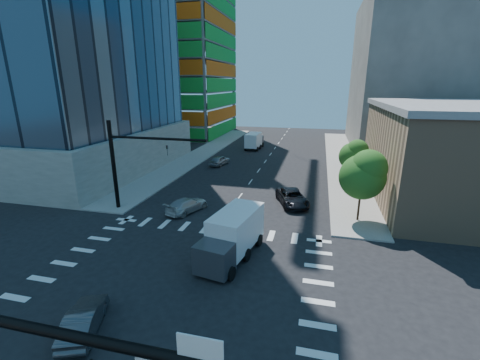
% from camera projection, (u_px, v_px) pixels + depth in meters
% --- Properties ---
extents(ground, '(160.00, 160.00, 0.00)m').
position_uv_depth(ground, '(172.00, 290.00, 20.30)').
color(ground, black).
rests_on(ground, ground).
extents(road_markings, '(20.00, 20.00, 0.01)m').
position_uv_depth(road_markings, '(172.00, 290.00, 20.30)').
color(road_markings, silver).
rests_on(road_markings, ground).
extents(sidewalk_ne, '(5.00, 60.00, 0.15)m').
position_uv_depth(sidewalk_ne, '(342.00, 160.00, 54.64)').
color(sidewalk_ne, gray).
rests_on(sidewalk_ne, ground).
extents(sidewalk_nw, '(5.00, 60.00, 0.15)m').
position_uv_depth(sidewalk_nw, '(203.00, 153.00, 60.33)').
color(sidewalk_nw, gray).
rests_on(sidewalk_nw, ground).
extents(construction_building, '(25.16, 34.50, 70.60)m').
position_uv_depth(construction_building, '(173.00, 31.00, 77.04)').
color(construction_building, slate).
rests_on(construction_building, ground).
extents(commercial_building, '(20.50, 22.50, 10.60)m').
position_uv_depth(commercial_building, '(480.00, 156.00, 33.54)').
color(commercial_building, '#9F7B5C').
rests_on(commercial_building, ground).
extents(bg_building_ne, '(24.00, 30.00, 28.00)m').
position_uv_depth(bg_building_ne, '(423.00, 76.00, 61.27)').
color(bg_building_ne, '#5B5652').
rests_on(bg_building_ne, ground).
extents(signal_mast_nw, '(10.20, 0.40, 9.00)m').
position_uv_depth(signal_mast_nw, '(126.00, 158.00, 31.69)').
color(signal_mast_nw, black).
rests_on(signal_mast_nw, sidewalk_nw).
extents(tree_south, '(4.16, 4.16, 6.82)m').
position_uv_depth(tree_south, '(364.00, 174.00, 29.01)').
color(tree_south, '#382316').
rests_on(tree_south, sidewalk_ne).
extents(tree_north, '(3.54, 3.52, 5.78)m').
position_uv_depth(tree_north, '(354.00, 154.00, 40.30)').
color(tree_north, '#382316').
rests_on(tree_north, sidewalk_ne).
extents(car_nb_far, '(4.42, 6.21, 1.57)m').
position_uv_depth(car_nb_far, '(292.00, 198.00, 34.45)').
color(car_nb_far, black).
rests_on(car_nb_far, ground).
extents(car_sb_near, '(3.64, 5.30, 1.42)m').
position_uv_depth(car_sb_near, '(187.00, 205.00, 32.57)').
color(car_sb_near, silver).
rests_on(car_sb_near, ground).
extents(car_sb_mid, '(2.68, 4.81, 1.55)m').
position_uv_depth(car_sb_mid, '(220.00, 160.00, 51.24)').
color(car_sb_mid, '#9A9DA2').
rests_on(car_sb_mid, ground).
extents(car_sb_cross, '(2.89, 4.44, 1.38)m').
position_uv_depth(car_sb_cross, '(84.00, 320.00, 16.74)').
color(car_sb_cross, '#434448').
rests_on(car_sb_cross, ground).
extents(box_truck_near, '(3.87, 6.85, 3.39)m').
position_uv_depth(box_truck_near, '(230.00, 240.00, 23.53)').
color(box_truck_near, black).
rests_on(box_truck_near, ground).
extents(box_truck_far, '(2.88, 6.19, 3.18)m').
position_uv_depth(box_truck_far, '(255.00, 142.00, 64.17)').
color(box_truck_far, black).
rests_on(box_truck_far, ground).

